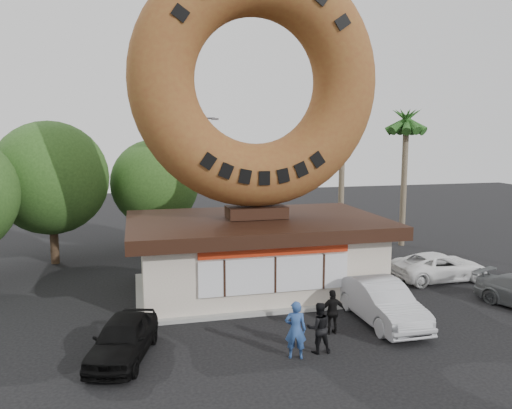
{
  "coord_description": "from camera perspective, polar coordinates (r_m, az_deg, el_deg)",
  "views": [
    {
      "loc": [
        -5.19,
        -15.12,
        7.04
      ],
      "look_at": [
        -0.5,
        4.0,
        4.18
      ],
      "focal_mm": 35.0,
      "sensor_mm": 36.0,
      "label": 1
    }
  ],
  "objects": [
    {
      "name": "giant_donut",
      "position": [
        21.86,
        0.04,
        13.9
      ],
      "size": [
        10.78,
        2.75,
        10.78
      ],
      "primitive_type": "torus",
      "rotation": [
        1.57,
        0.0,
        0.0
      ],
      "color": "brown",
      "rests_on": "donut_shop"
    },
    {
      "name": "palm_far",
      "position": [
        32.02,
        16.81,
        8.71
      ],
      "size": [
        2.6,
        2.6,
        8.75
      ],
      "color": "#726651",
      "rests_on": "ground"
    },
    {
      "name": "car_white",
      "position": [
        25.68,
        20.25,
        -6.67
      ],
      "size": [
        4.74,
        2.29,
        1.3
      ],
      "primitive_type": "imported",
      "rotation": [
        0.0,
        0.0,
        1.6
      ],
      "color": "white",
      "rests_on": "ground"
    },
    {
      "name": "donut_shop",
      "position": [
        22.37,
        0.04,
        -5.38
      ],
      "size": [
        11.2,
        7.2,
        3.8
      ],
      "color": "beige",
      "rests_on": "ground"
    },
    {
      "name": "person_center",
      "position": [
        16.59,
        7.17,
        -13.78
      ],
      "size": [
        0.84,
        0.67,
        1.66
      ],
      "primitive_type": "imported",
      "rotation": [
        0.0,
        0.0,
        3.09
      ],
      "color": "black",
      "rests_on": "ground"
    },
    {
      "name": "tree_west",
      "position": [
        28.55,
        -22.43,
        2.82
      ],
      "size": [
        6.0,
        6.0,
        7.65
      ],
      "color": "#473321",
      "rests_on": "ground"
    },
    {
      "name": "palm_near",
      "position": [
        31.8,
        9.94,
        10.62
      ],
      "size": [
        2.6,
        2.6,
        9.75
      ],
      "color": "#726651",
      "rests_on": "ground"
    },
    {
      "name": "person_right",
      "position": [
        18.09,
        8.75,
        -12.04
      ],
      "size": [
        0.94,
        0.42,
        1.59
      ],
      "primitive_type": "imported",
      "rotation": [
        0.0,
        0.0,
        3.11
      ],
      "color": "black",
      "rests_on": "ground"
    },
    {
      "name": "street_lamp",
      "position": [
        31.4,
        -7.64,
        3.52
      ],
      "size": [
        2.11,
        0.2,
        8.0
      ],
      "color": "#59595E",
      "rests_on": "ground"
    },
    {
      "name": "ground",
      "position": [
        17.47,
        4.91,
        -15.54
      ],
      "size": [
        90.0,
        90.0,
        0.0
      ],
      "primitive_type": "plane",
      "color": "black",
      "rests_on": "ground"
    },
    {
      "name": "person_left",
      "position": [
        16.1,
        4.54,
        -14.08
      ],
      "size": [
        0.78,
        0.63,
        1.85
      ],
      "primitive_type": "imported",
      "rotation": [
        0.0,
        0.0,
        2.84
      ],
      "color": "navy",
      "rests_on": "ground"
    },
    {
      "name": "car_black",
      "position": [
        16.67,
        -14.96,
        -14.53
      ],
      "size": [
        2.57,
        4.18,
        1.33
      ],
      "primitive_type": "imported",
      "rotation": [
        0.0,
        0.0,
        -0.28
      ],
      "color": "black",
      "rests_on": "ground"
    },
    {
      "name": "tree_mid",
      "position": [
        30.3,
        -11.46,
        2.38
      ],
      "size": [
        5.2,
        5.2,
        6.63
      ],
      "color": "#473321",
      "rests_on": "ground"
    },
    {
      "name": "car_silver",
      "position": [
        19.5,
        14.14,
        -10.74
      ],
      "size": [
        1.72,
        4.74,
        1.55
      ],
      "primitive_type": "imported",
      "rotation": [
        0.0,
        0.0,
        0.02
      ],
      "color": "#A8A9AD",
      "rests_on": "ground"
    }
  ]
}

